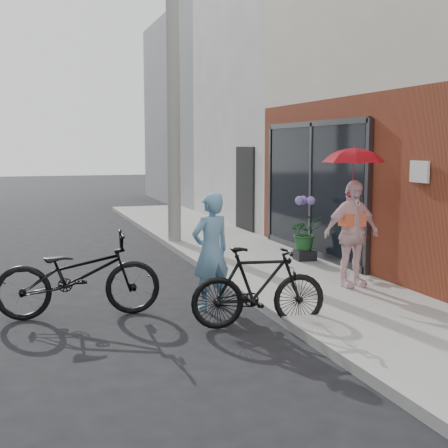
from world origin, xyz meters
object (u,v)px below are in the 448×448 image
bike_right (259,287)px  utility_pole (173,83)px  kimono_woman (352,234)px  officer (211,251)px  bike_left (78,275)px  planter (305,255)px

bike_right → utility_pole: bearing=3.3°
bike_right → kimono_woman: kimono_woman is taller
utility_pole → kimono_woman: size_ratio=4.49×
officer → utility_pole: bearing=-116.2°
officer → bike_left: 1.74m
bike_left → bike_right: (2.01, -1.15, -0.05)m
planter → officer: bearing=-137.1°
officer → bike_right: (0.30, -0.98, -0.29)m
officer → planter: size_ratio=4.56×
officer → kimono_woman: bearing=166.6°
officer → planter: (2.48, 2.31, -0.57)m
utility_pole → kimono_woman: utility_pole is taller
officer → kimono_woman: 2.21m
utility_pole → bike_right: bearing=-94.5°
officer → planter: officer is taller
bike_left → planter: size_ratio=5.99×
bike_left → kimono_woman: size_ratio=1.32×
kimono_woman → bike_left: bearing=174.2°
kimono_woman → planter: 2.27m
officer → bike_left: bearing=-23.3°
bike_left → bike_right: bearing=-115.3°
officer → kimono_woman: (2.20, 0.16, 0.12)m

